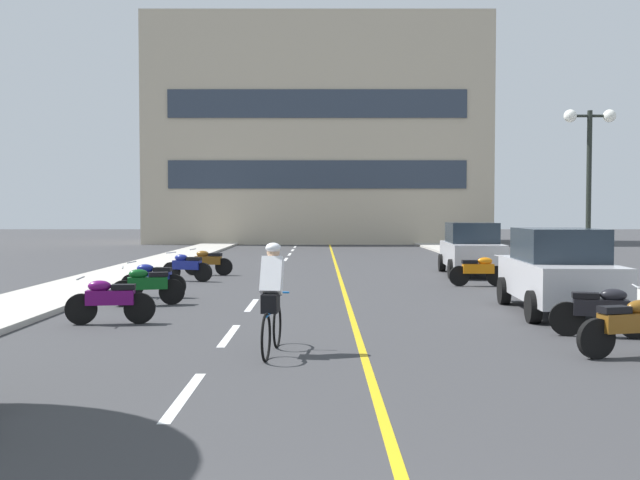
# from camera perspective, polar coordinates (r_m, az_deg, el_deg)

# --- Properties ---
(ground_plane) EXTENTS (140.00, 140.00, 0.00)m
(ground_plane) POSITION_cam_1_polar(r_m,az_deg,el_deg) (23.13, 1.04, -3.10)
(ground_plane) COLOR #38383A
(curb_left) EXTENTS (2.40, 72.00, 0.12)m
(curb_left) POSITION_cam_1_polar(r_m,az_deg,el_deg) (26.98, -14.56, -2.28)
(curb_left) COLOR #B7B2A8
(curb_left) RESTS_ON ground
(curb_right) EXTENTS (2.40, 72.00, 0.12)m
(curb_right) POSITION_cam_1_polar(r_m,az_deg,el_deg) (27.20, 16.29, -2.26)
(curb_right) COLOR #B7B2A8
(curb_right) RESTS_ON ground
(lane_dash_1) EXTENTS (0.14, 2.20, 0.01)m
(lane_dash_1) POSITION_cam_1_polar(r_m,az_deg,el_deg) (8.46, -11.08, -12.47)
(lane_dash_1) COLOR silver
(lane_dash_1) RESTS_ON ground
(lane_dash_2) EXTENTS (0.14, 2.20, 0.01)m
(lane_dash_2) POSITION_cam_1_polar(r_m,az_deg,el_deg) (12.32, -7.46, -7.80)
(lane_dash_2) COLOR silver
(lane_dash_2) RESTS_ON ground
(lane_dash_3) EXTENTS (0.14, 2.20, 0.01)m
(lane_dash_3) POSITION_cam_1_polar(r_m,az_deg,el_deg) (16.25, -5.62, -5.36)
(lane_dash_3) COLOR silver
(lane_dash_3) RESTS_ON ground
(lane_dash_4) EXTENTS (0.14, 2.20, 0.01)m
(lane_dash_4) POSITION_cam_1_polar(r_m,az_deg,el_deg) (20.20, -4.50, -3.87)
(lane_dash_4) COLOR silver
(lane_dash_4) RESTS_ON ground
(lane_dash_5) EXTENTS (0.14, 2.20, 0.01)m
(lane_dash_5) POSITION_cam_1_polar(r_m,az_deg,el_deg) (24.17, -3.75, -2.87)
(lane_dash_5) COLOR silver
(lane_dash_5) RESTS_ON ground
(lane_dash_6) EXTENTS (0.14, 2.20, 0.01)m
(lane_dash_6) POSITION_cam_1_polar(r_m,az_deg,el_deg) (28.15, -3.21, -2.15)
(lane_dash_6) COLOR silver
(lane_dash_6) RESTS_ON ground
(lane_dash_7) EXTENTS (0.14, 2.20, 0.01)m
(lane_dash_7) POSITION_cam_1_polar(r_m,az_deg,el_deg) (32.14, -2.81, -1.60)
(lane_dash_7) COLOR silver
(lane_dash_7) RESTS_ON ground
(lane_dash_8) EXTENTS (0.14, 2.20, 0.01)m
(lane_dash_8) POSITION_cam_1_polar(r_m,az_deg,el_deg) (36.12, -2.50, -1.18)
(lane_dash_8) COLOR silver
(lane_dash_8) RESTS_ON ground
(lane_dash_9) EXTENTS (0.14, 2.20, 0.01)m
(lane_dash_9) POSITION_cam_1_polar(r_m,az_deg,el_deg) (40.11, -2.25, -0.84)
(lane_dash_9) COLOR silver
(lane_dash_9) RESTS_ON ground
(lane_dash_10) EXTENTS (0.14, 2.20, 0.01)m
(lane_dash_10) POSITION_cam_1_polar(r_m,az_deg,el_deg) (44.11, -2.04, -0.57)
(lane_dash_10) COLOR silver
(lane_dash_10) RESTS_ON ground
(lane_dash_11) EXTENTS (0.14, 2.20, 0.01)m
(lane_dash_11) POSITION_cam_1_polar(r_m,az_deg,el_deg) (48.10, -1.87, -0.33)
(lane_dash_11) COLOR silver
(lane_dash_11) RESTS_ON ground
(centre_line_yellow) EXTENTS (0.12, 66.00, 0.01)m
(centre_line_yellow) POSITION_cam_1_polar(r_m,az_deg,el_deg) (26.12, 1.47, -2.48)
(centre_line_yellow) COLOR gold
(centre_line_yellow) RESTS_ON ground
(office_building) EXTENTS (24.12, 9.69, 15.93)m
(office_building) POSITION_cam_1_polar(r_m,az_deg,el_deg) (52.14, -0.18, 8.63)
(office_building) COLOR #BCAD93
(office_building) RESTS_ON ground
(street_lamp_mid) EXTENTS (1.46, 0.36, 4.93)m
(street_lamp_mid) POSITION_cam_1_polar(r_m,az_deg,el_deg) (20.91, 21.36, 6.46)
(street_lamp_mid) COLOR black
(street_lamp_mid) RESTS_ON curb_right
(parked_car_near) EXTENTS (2.13, 4.30, 1.82)m
(parked_car_near) POSITION_cam_1_polar(r_m,az_deg,el_deg) (15.65, 19.05, -2.40)
(parked_car_near) COLOR black
(parked_car_near) RESTS_ON ground
(parked_car_mid) EXTENTS (2.12, 4.29, 1.82)m
(parked_car_mid) POSITION_cam_1_polar(r_m,az_deg,el_deg) (24.55, 12.41, -0.70)
(parked_car_mid) COLOR black
(parked_car_mid) RESTS_ON ground
(motorcycle_2) EXTENTS (1.67, 0.69, 0.92)m
(motorcycle_2) POSITION_cam_1_polar(r_m,az_deg,el_deg) (11.33, 24.18, -6.45)
(motorcycle_2) COLOR black
(motorcycle_2) RESTS_ON ground
(motorcycle_3) EXTENTS (1.67, 0.69, 0.92)m
(motorcycle_3) POSITION_cam_1_polar(r_m,az_deg,el_deg) (12.90, 22.24, -5.39)
(motorcycle_3) COLOR black
(motorcycle_3) RESTS_ON ground
(motorcycle_4) EXTENTS (1.70, 0.60, 0.92)m
(motorcycle_4) POSITION_cam_1_polar(r_m,az_deg,el_deg) (13.97, -16.93, -4.74)
(motorcycle_4) COLOR black
(motorcycle_4) RESTS_ON ground
(motorcycle_5) EXTENTS (1.66, 0.72, 0.92)m
(motorcycle_5) POSITION_cam_1_polar(r_m,az_deg,el_deg) (16.56, -14.06, -3.64)
(motorcycle_5) COLOR black
(motorcycle_5) RESTS_ON ground
(motorcycle_6) EXTENTS (1.70, 0.60, 0.92)m
(motorcycle_6) POSITION_cam_1_polar(r_m,az_deg,el_deg) (18.07, -13.62, -3.15)
(motorcycle_6) COLOR black
(motorcycle_6) RESTS_ON ground
(motorcycle_7) EXTENTS (1.70, 0.60, 0.92)m
(motorcycle_7) POSITION_cam_1_polar(r_m,az_deg,el_deg) (20.81, 12.97, -2.44)
(motorcycle_7) COLOR black
(motorcycle_7) RESTS_ON ground
(motorcycle_8) EXTENTS (1.66, 0.75, 0.92)m
(motorcycle_8) POSITION_cam_1_polar(r_m,az_deg,el_deg) (22.12, -10.92, -2.15)
(motorcycle_8) COLOR black
(motorcycle_8) RESTS_ON ground
(motorcycle_9) EXTENTS (1.70, 0.60, 0.92)m
(motorcycle_9) POSITION_cam_1_polar(r_m,az_deg,el_deg) (24.15, -9.20, -1.78)
(motorcycle_9) COLOR black
(motorcycle_9) RESTS_ON ground
(cyclist_rider) EXTENTS (0.43, 1.77, 1.71)m
(cyclist_rider) POSITION_cam_1_polar(r_m,az_deg,el_deg) (10.58, -3.97, -4.60)
(cyclist_rider) COLOR black
(cyclist_rider) RESTS_ON ground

